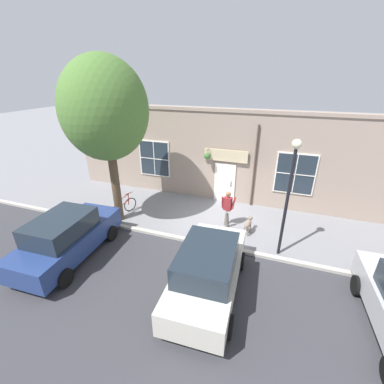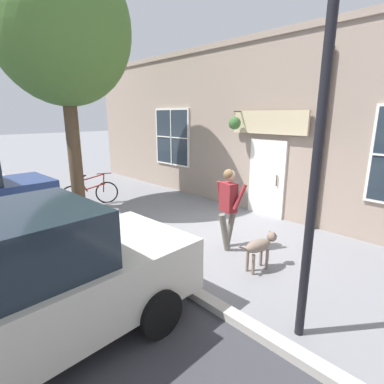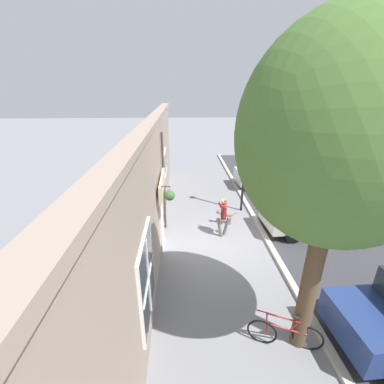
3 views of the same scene
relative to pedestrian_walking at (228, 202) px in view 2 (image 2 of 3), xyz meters
name	(u,v)px [view 2 (image 2 of 3)]	position (x,y,z in m)	size (l,w,h in m)	color
ground_plane	(217,237)	(-0.29, -0.53, -1.02)	(90.00, 90.00, 0.00)	gray
storefront_facade	(278,128)	(-2.63, -0.55, 1.37)	(0.95, 18.00, 4.77)	gray
pedestrian_walking	(228,202)	(0.00, 0.00, 0.00)	(0.61, 0.61, 1.70)	#6B665B
dog_on_leash	(260,246)	(0.26, 0.98, -0.56)	(0.99, 0.33, 0.68)	#7F6B5B
street_tree_by_curb	(62,31)	(1.09, -4.92, 3.86)	(3.68, 3.32, 7.01)	brown
leaning_bicycle	(90,193)	(0.69, -4.97, -0.64)	(1.68, 0.53, 1.00)	black
parked_car_mid_block	(8,291)	(4.03, 0.27, -0.14)	(4.38, 2.09, 1.75)	beige
street_lamp	(323,97)	(1.29, 2.30, 1.89)	(0.32, 0.32, 4.40)	black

